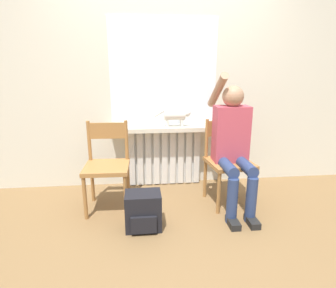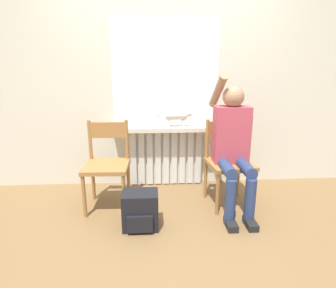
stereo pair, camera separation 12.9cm
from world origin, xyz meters
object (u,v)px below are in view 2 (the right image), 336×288
object	(u,v)px
chair_right	(228,161)
person	(233,142)
chair_left	(107,163)
backpack	(140,210)
cat	(177,115)

from	to	relation	value
chair_right	person	world-z (taller)	person
person	chair_right	bearing A→B (deg)	92.95
chair_left	chair_right	distance (m)	1.23
person	backpack	size ratio (longest dim) A/B	4.03
person	chair_left	bearing A→B (deg)	175.31
chair_left	cat	world-z (taller)	cat
backpack	cat	bearing A→B (deg)	65.59
chair_left	person	xyz separation A→B (m)	(1.24, -0.10, 0.23)
cat	person	bearing A→B (deg)	-48.48
chair_right	person	size ratio (longest dim) A/B	0.65
chair_left	backpack	size ratio (longest dim) A/B	2.60
chair_right	backpack	distance (m)	1.04
chair_right	backpack	bearing A→B (deg)	-161.04
cat	backpack	xyz separation A→B (m)	(-0.40, -0.89, -0.70)
person	cat	bearing A→B (deg)	131.52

